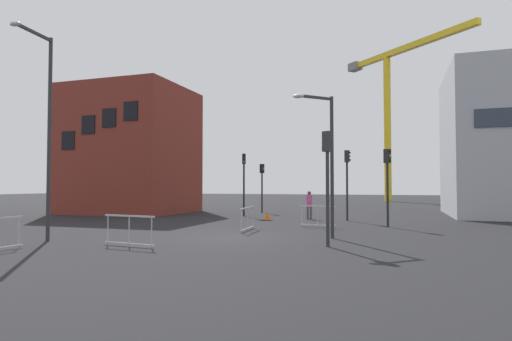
% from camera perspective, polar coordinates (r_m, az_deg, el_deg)
% --- Properties ---
extents(ground, '(160.00, 160.00, 0.00)m').
position_cam_1_polar(ground, '(17.47, -3.26, -8.88)').
color(ground, black).
extents(brick_building, '(8.58, 7.58, 9.52)m').
position_cam_1_polar(brick_building, '(34.24, -16.41, 2.56)').
color(brick_building, maroon).
rests_on(brick_building, ground).
extents(construction_crane, '(15.06, 14.61, 19.58)m').
position_cam_1_polar(construction_crane, '(58.02, 17.62, 9.52)').
color(construction_crane, yellow).
rests_on(construction_crane, ground).
extents(streetlamp_tall, '(0.48, 1.96, 7.74)m').
position_cam_1_polar(streetlamp_tall, '(17.87, -26.43, 6.16)').
color(streetlamp_tall, '#2D2D30').
rests_on(streetlamp_tall, ground).
extents(streetlamp_short, '(1.40, 1.28, 5.64)m').
position_cam_1_polar(streetlamp_short, '(17.02, 9.41, 2.53)').
color(streetlamp_short, '#2D2D30').
rests_on(streetlamp_short, ground).
extents(traffic_light_far, '(0.32, 0.39, 4.25)m').
position_cam_1_polar(traffic_light_far, '(28.97, -1.63, -0.52)').
color(traffic_light_far, black).
rests_on(traffic_light_far, ground).
extents(traffic_light_island, '(0.39, 0.34, 3.72)m').
position_cam_1_polar(traffic_light_island, '(32.53, 0.82, -1.25)').
color(traffic_light_island, '#232326').
rests_on(traffic_light_island, ground).
extents(traffic_light_corner, '(0.38, 0.36, 3.92)m').
position_cam_1_polar(traffic_light_corner, '(22.36, 17.22, -0.52)').
color(traffic_light_corner, '#232326').
rests_on(traffic_light_corner, ground).
extents(traffic_light_near, '(0.39, 0.29, 4.17)m').
position_cam_1_polar(traffic_light_near, '(25.74, 12.12, -0.41)').
color(traffic_light_near, '#232326').
rests_on(traffic_light_near, ground).
extents(traffic_light_crosswalk, '(0.39, 0.34, 3.95)m').
position_cam_1_polar(traffic_light_crosswalk, '(14.79, 9.53, 0.20)').
color(traffic_light_crosswalk, '#2D2D30').
rests_on(traffic_light_crosswalk, ground).
extents(pedestrian_walking, '(0.34, 0.34, 1.74)m').
position_cam_1_polar(pedestrian_walking, '(26.39, 7.15, -4.33)').
color(pedestrian_walking, '#4C4C51').
rests_on(pedestrian_walking, ground).
extents(safety_barrier_front, '(2.13, 0.32, 1.08)m').
position_cam_1_polar(safety_barrier_front, '(15.26, -16.65, -7.69)').
color(safety_barrier_front, '#B2B5BA').
rests_on(safety_barrier_front, ground).
extents(safety_barrier_right_run, '(1.83, 0.18, 1.08)m').
position_cam_1_polar(safety_barrier_right_run, '(21.62, 8.27, -6.04)').
color(safety_barrier_right_run, '#B2B5BA').
rests_on(safety_barrier_right_run, ground).
extents(safety_barrier_left_run, '(0.22, 2.20, 1.08)m').
position_cam_1_polar(safety_barrier_left_run, '(19.65, -1.16, -6.47)').
color(safety_barrier_left_run, '#9EA0A5').
rests_on(safety_barrier_left_run, ground).
extents(traffic_cone_by_barrier, '(0.55, 0.55, 0.56)m').
position_cam_1_polar(traffic_cone_by_barrier, '(25.60, 1.51, -6.11)').
color(traffic_cone_by_barrier, black).
rests_on(traffic_cone_by_barrier, ground).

